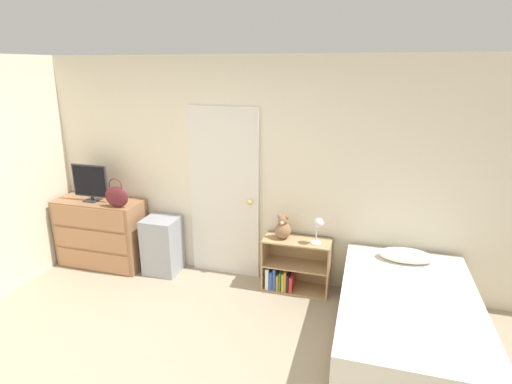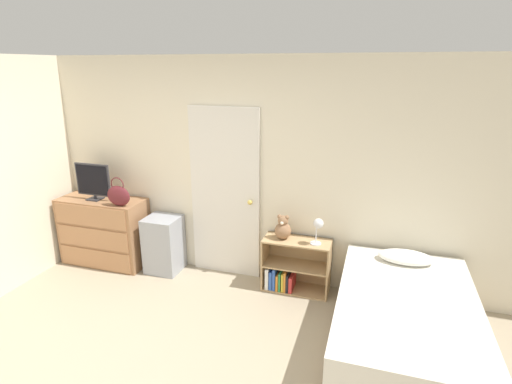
# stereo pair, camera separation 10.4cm
# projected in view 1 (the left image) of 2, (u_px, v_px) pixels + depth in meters

# --- Properties ---
(wall_back) EXTENTS (10.00, 0.06, 2.55)m
(wall_back) POSITION_uv_depth(u_px,v_px,m) (216.00, 170.00, 4.63)
(wall_back) COLOR beige
(wall_back) RESTS_ON ground_plane
(door_closed) EXTENTS (0.84, 0.09, 2.01)m
(door_closed) POSITION_uv_depth(u_px,v_px,m) (224.00, 194.00, 4.63)
(door_closed) COLOR silver
(door_closed) RESTS_ON ground_plane
(dresser) EXTENTS (1.08, 0.46, 0.86)m
(dresser) POSITION_uv_depth(u_px,v_px,m) (102.00, 233.00, 5.01)
(dresser) COLOR #996B47
(dresser) RESTS_ON ground_plane
(tv) EXTENTS (0.47, 0.16, 0.45)m
(tv) POSITION_uv_depth(u_px,v_px,m) (90.00, 182.00, 4.80)
(tv) COLOR #2D2D33
(tv) RESTS_ON dresser
(handbag) EXTENTS (0.30, 0.11, 0.35)m
(handbag) POSITION_uv_depth(u_px,v_px,m) (117.00, 197.00, 4.62)
(handbag) COLOR #591E23
(handbag) RESTS_ON dresser
(storage_bin) EXTENTS (0.40, 0.39, 0.69)m
(storage_bin) POSITION_uv_depth(u_px,v_px,m) (163.00, 245.00, 4.85)
(storage_bin) COLOR #999EA8
(storage_bin) RESTS_ON ground_plane
(bookshelf) EXTENTS (0.74, 0.31, 0.61)m
(bookshelf) POSITION_uv_depth(u_px,v_px,m) (291.00, 269.00, 4.50)
(bookshelf) COLOR tan
(bookshelf) RESTS_ON ground_plane
(teddy_bear) EXTENTS (0.18, 0.18, 0.28)m
(teddy_bear) POSITION_uv_depth(u_px,v_px,m) (283.00, 228.00, 4.38)
(teddy_bear) COLOR #8C6647
(teddy_bear) RESTS_ON bookshelf
(desk_lamp) EXTENTS (0.14, 0.13, 0.30)m
(desk_lamp) POSITION_uv_depth(u_px,v_px,m) (318.00, 226.00, 4.21)
(desk_lamp) COLOR silver
(desk_lamp) RESTS_ON bookshelf
(bed) EXTENTS (1.17, 1.91, 0.69)m
(bed) POSITION_uv_depth(u_px,v_px,m) (406.00, 325.00, 3.45)
(bed) COLOR brown
(bed) RESTS_ON ground_plane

